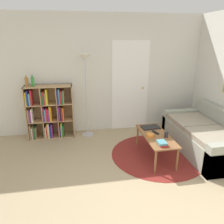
{
  "coord_description": "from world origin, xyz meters",
  "views": [
    {
      "loc": [
        -0.82,
        -2.07,
        2.09
      ],
      "look_at": [
        -0.18,
        1.51,
        0.85
      ],
      "focal_mm": 35.0,
      "sensor_mm": 36.0,
      "label": 1
    }
  ],
  "objects_px": {
    "laptop": "(150,127)",
    "bowl": "(150,135)",
    "floor_lamp": "(86,71)",
    "cup": "(166,135)",
    "bottle_middle": "(33,82)",
    "bottle_left": "(27,82)",
    "coffee_table": "(156,137)",
    "bookshelf": "(49,112)",
    "couch": "(207,137)"
  },
  "relations": [
    {
      "from": "floor_lamp",
      "to": "cup",
      "type": "relative_size",
      "value": 19.19
    },
    {
      "from": "floor_lamp",
      "to": "laptop",
      "type": "relative_size",
      "value": 4.99
    },
    {
      "from": "floor_lamp",
      "to": "bottle_middle",
      "type": "xyz_separation_m",
      "value": [
        -1.08,
        0.04,
        -0.19
      ]
    },
    {
      "from": "bottle_middle",
      "to": "couch",
      "type": "bearing_deg",
      "value": -19.14
    },
    {
      "from": "bookshelf",
      "to": "couch",
      "type": "bearing_deg",
      "value": -20.99
    },
    {
      "from": "floor_lamp",
      "to": "bowl",
      "type": "bearing_deg",
      "value": -50.36
    },
    {
      "from": "bookshelf",
      "to": "couch",
      "type": "xyz_separation_m",
      "value": [
        3.05,
        -1.17,
        -0.28
      ]
    },
    {
      "from": "couch",
      "to": "coffee_table",
      "type": "height_order",
      "value": "couch"
    },
    {
      "from": "bowl",
      "to": "coffee_table",
      "type": "bearing_deg",
      "value": 22.25
    },
    {
      "from": "bowl",
      "to": "cup",
      "type": "relative_size",
      "value": 1.41
    },
    {
      "from": "bottle_middle",
      "to": "bottle_left",
      "type": "bearing_deg",
      "value": 175.92
    },
    {
      "from": "laptop",
      "to": "cup",
      "type": "xyz_separation_m",
      "value": [
        0.13,
        -0.46,
        0.04
      ]
    },
    {
      "from": "bottle_middle",
      "to": "laptop",
      "type": "bearing_deg",
      "value": -21.49
    },
    {
      "from": "bowl",
      "to": "floor_lamp",
      "type": "bearing_deg",
      "value": 129.64
    },
    {
      "from": "coffee_table",
      "to": "cup",
      "type": "height_order",
      "value": "cup"
    },
    {
      "from": "cup",
      "to": "bookshelf",
      "type": "bearing_deg",
      "value": 147.24
    },
    {
      "from": "floor_lamp",
      "to": "laptop",
      "type": "xyz_separation_m",
      "value": [
        1.17,
        -0.84,
        -0.99
      ]
    },
    {
      "from": "bookshelf",
      "to": "bottle_middle",
      "type": "height_order",
      "value": "bottle_middle"
    },
    {
      "from": "bookshelf",
      "to": "bottle_middle",
      "type": "relative_size",
      "value": 4.81
    },
    {
      "from": "floor_lamp",
      "to": "cup",
      "type": "xyz_separation_m",
      "value": [
        1.29,
        -1.3,
        -0.96
      ]
    },
    {
      "from": "bookshelf",
      "to": "bottle_middle",
      "type": "bearing_deg",
      "value": -173.96
    },
    {
      "from": "bookshelf",
      "to": "coffee_table",
      "type": "height_order",
      "value": "bookshelf"
    },
    {
      "from": "coffee_table",
      "to": "bowl",
      "type": "bearing_deg",
      "value": -157.75
    },
    {
      "from": "coffee_table",
      "to": "cup",
      "type": "distance_m",
      "value": 0.21
    },
    {
      "from": "couch",
      "to": "laptop",
      "type": "distance_m",
      "value": 1.1
    },
    {
      "from": "couch",
      "to": "floor_lamp",
      "type": "bearing_deg",
      "value": 153.61
    },
    {
      "from": "floor_lamp",
      "to": "couch",
      "type": "bearing_deg",
      "value": -26.39
    },
    {
      "from": "bowl",
      "to": "bottle_left",
      "type": "relative_size",
      "value": 0.57
    },
    {
      "from": "bookshelf",
      "to": "cup",
      "type": "relative_size",
      "value": 12.39
    },
    {
      "from": "couch",
      "to": "cup",
      "type": "relative_size",
      "value": 19.67
    },
    {
      "from": "cup",
      "to": "bottle_left",
      "type": "height_order",
      "value": "bottle_left"
    },
    {
      "from": "bowl",
      "to": "cup",
      "type": "xyz_separation_m",
      "value": [
        0.27,
        -0.06,
        0.02
      ]
    },
    {
      "from": "laptop",
      "to": "bookshelf",
      "type": "bearing_deg",
      "value": 155.51
    },
    {
      "from": "laptop",
      "to": "bowl",
      "type": "relative_size",
      "value": 2.73
    },
    {
      "from": "bowl",
      "to": "bookshelf",
      "type": "bearing_deg",
      "value": 144.86
    },
    {
      "from": "couch",
      "to": "bowl",
      "type": "distance_m",
      "value": 1.22
    },
    {
      "from": "laptop",
      "to": "cup",
      "type": "bearing_deg",
      "value": -74.41
    },
    {
      "from": "bowl",
      "to": "bottle_middle",
      "type": "xyz_separation_m",
      "value": [
        -2.1,
        1.28,
        0.79
      ]
    },
    {
      "from": "bowl",
      "to": "bottle_middle",
      "type": "height_order",
      "value": "bottle_middle"
    },
    {
      "from": "bottle_middle",
      "to": "cup",
      "type": "bearing_deg",
      "value": -29.48
    },
    {
      "from": "bottle_middle",
      "to": "floor_lamp",
      "type": "bearing_deg",
      "value": -2.21
    },
    {
      "from": "laptop",
      "to": "bowl",
      "type": "xyz_separation_m",
      "value": [
        -0.14,
        -0.39,
        0.01
      ]
    },
    {
      "from": "floor_lamp",
      "to": "coffee_table",
      "type": "distance_m",
      "value": 1.96
    },
    {
      "from": "bookshelf",
      "to": "bowl",
      "type": "height_order",
      "value": "bookshelf"
    },
    {
      "from": "bottle_left",
      "to": "bottle_middle",
      "type": "xyz_separation_m",
      "value": [
        0.12,
        -0.01,
        0.0
      ]
    },
    {
      "from": "cup",
      "to": "bottle_middle",
      "type": "height_order",
      "value": "bottle_middle"
    },
    {
      "from": "floor_lamp",
      "to": "bowl",
      "type": "height_order",
      "value": "floor_lamp"
    },
    {
      "from": "laptop",
      "to": "bottle_left",
      "type": "distance_m",
      "value": 2.65
    },
    {
      "from": "floor_lamp",
      "to": "bottle_middle",
      "type": "bearing_deg",
      "value": 177.79
    },
    {
      "from": "couch",
      "to": "cup",
      "type": "bearing_deg",
      "value": -168.21
    }
  ]
}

